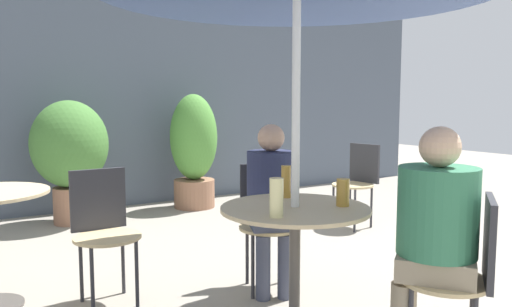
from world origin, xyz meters
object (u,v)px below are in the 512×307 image
Objects in this scene: seated_person_1 at (271,193)px; bistro_chair_3 at (358,177)px; bistro_chair_1 at (267,213)px; beer_glass_0 at (276,198)px; seated_person_0 at (433,227)px; bistro_chair_0 at (465,266)px; cafe_table_near at (295,237)px; beer_glass_2 at (286,182)px; bistro_chair_4 at (103,222)px; beer_glass_1 at (343,192)px; potted_plant_1 at (194,148)px; potted_plant_0 at (70,149)px.

bistro_chair_3 is at bearing 53.62° from seated_person_1.
bistro_chair_1 is 0.75× the size of seated_person_1.
beer_glass_0 is (-0.54, -0.92, 0.32)m from bistro_chair_1.
bistro_chair_0 is at bearing 90.00° from seated_person_0.
seated_person_1 is at bearing -116.82° from bistro_chair_0.
cafe_table_near is 0.85m from bistro_chair_0.
cafe_table_near is 0.85m from bistro_chair_1.
beer_glass_0 is 0.50m from beer_glass_2.
bistro_chair_4 is 5.81× the size of beer_glass_1.
bistro_chair_0 is at bearing -52.74° from cafe_table_near.
beer_glass_1 is 0.37m from beer_glass_2.
bistro_chair_1 is at bearing 90.00° from seated_person_1.
beer_glass_0 is (-0.73, 0.53, 0.32)m from bistro_chair_0.
bistro_chair_1 is at bearing -123.23° from seated_person_0.
seated_person_1 is at bearing -69.10° from bistro_chair_3.
potted_plant_1 is (0.47, 4.14, 0.21)m from bistro_chair_0.
beer_glass_1 is 0.79× the size of beer_glass_2.
bistro_chair_1 is at bearing 67.26° from cafe_table_near.
bistro_chair_1 is (0.33, 0.78, -0.06)m from cafe_table_near.
beer_glass_2 is (-0.17, -0.41, 0.15)m from seated_person_1.
potted_plant_0 is at bearing 94.26° from beer_glass_0.
bistro_chair_4 is at bearing -174.79° from bistro_chair_1.
beer_glass_0 is 1.29× the size of beer_glass_1.
cafe_table_near is 3.45m from potted_plant_0.
bistro_chair_1 is 0.67m from beer_glass_2.
potted_plant_1 is at bearing 71.65° from beer_glass_0.
cafe_table_near is at bearing -90.00° from seated_person_0.
potted_plant_0 is at bearing -113.59° from bistro_chair_0.
beer_glass_0 is at bearing -98.96° from seated_person_1.
bistro_chair_4 is (-1.24, 1.79, 0.00)m from bistro_chair_0.
potted_plant_0 reaches higher than bistro_chair_0.
bistro_chair_4 is at bearing -92.44° from bistro_chair_0.
beer_glass_2 is at bearing -105.40° from seated_person_0.
seated_person_0 is 0.77m from beer_glass_0.
cafe_table_near is at bearing -90.00° from bistro_chair_1.
beer_glass_2 is at bearing -89.51° from bistro_chair_1.
cafe_table_near is 0.93× the size of bistro_chair_4.
potted_plant_1 is at bearing 78.17° from beer_glass_1.
bistro_chair_0 is 2.18m from bistro_chair_4.
potted_plant_1 is (0.88, 3.23, -0.11)m from beer_glass_2.
beer_glass_0 is (-0.49, -0.79, 0.15)m from seated_person_1.
seated_person_0 reaches higher than beer_glass_0.
cafe_table_near is 0.93× the size of bistro_chair_1.
bistro_chair_1 is 0.22m from seated_person_1.
beer_glass_0 is (0.52, -1.26, 0.32)m from bistro_chair_4.
cafe_table_near is at bearing -105.81° from potted_plant_1.
bistro_chair_1 reaches higher than cafe_table_near.
beer_glass_1 is at bearing -73.37° from bistro_chair_1.
bistro_chair_3 is at bearing 39.78° from cafe_table_near.
seated_person_0 is 0.49m from beer_glass_1.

